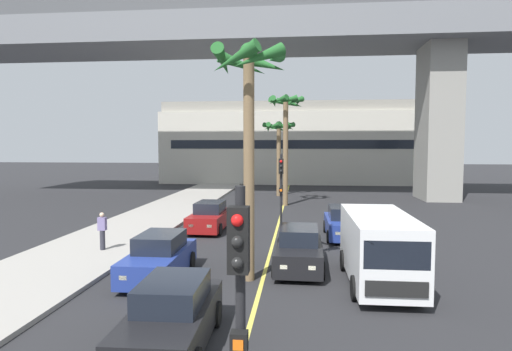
# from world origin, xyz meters

# --- Properties ---
(sidewalk_left) EXTENTS (4.80, 80.00, 0.15)m
(sidewalk_left) POSITION_xyz_m (-8.00, 16.00, 0.07)
(sidewalk_left) COLOR #9E9991
(sidewalk_left) RESTS_ON ground
(lane_stripe_center) EXTENTS (0.14, 56.00, 0.01)m
(lane_stripe_center) POSITION_xyz_m (0.00, 24.00, 0.00)
(lane_stripe_center) COLOR #DBCC4C
(lane_stripe_center) RESTS_ON ground
(bridge_overpass) EXTENTS (61.47, 8.00, 17.25)m
(bridge_overpass) POSITION_xyz_m (1.43, 39.91, 13.55)
(bridge_overpass) COLOR slate
(bridge_overpass) RESTS_ON ground
(pier_building_backdrop) EXTENTS (31.14, 8.04, 9.78)m
(pier_building_backdrop) POSITION_xyz_m (0.00, 55.60, 4.83)
(pier_building_backdrop) COLOR beige
(pier_building_backdrop) RESTS_ON ground
(car_queue_front) EXTENTS (1.86, 4.11, 1.56)m
(car_queue_front) POSITION_xyz_m (-3.63, 16.11, 0.72)
(car_queue_front) COLOR navy
(car_queue_front) RESTS_ON ground
(car_queue_second) EXTENTS (1.86, 4.11, 1.56)m
(car_queue_second) POSITION_xyz_m (3.46, 23.48, 0.72)
(car_queue_second) COLOR navy
(car_queue_second) RESTS_ON ground
(car_queue_third) EXTENTS (1.91, 4.14, 1.56)m
(car_queue_third) POSITION_xyz_m (-3.63, 24.61, 0.72)
(car_queue_third) COLOR maroon
(car_queue_third) RESTS_ON ground
(car_queue_fourth) EXTENTS (1.92, 4.14, 1.56)m
(car_queue_fourth) POSITION_xyz_m (-1.64, 11.08, 0.72)
(car_queue_fourth) COLOR black
(car_queue_fourth) RESTS_ON ground
(car_queue_fifth) EXTENTS (1.89, 4.13, 1.56)m
(car_queue_fifth) POSITION_xyz_m (1.24, 17.78, 0.72)
(car_queue_fifth) COLOR black
(car_queue_fifth) RESTS_ON ground
(delivery_van) EXTENTS (2.19, 5.27, 2.36)m
(delivery_van) POSITION_xyz_m (3.89, 16.13, 1.29)
(delivery_van) COLOR white
(delivery_van) RESTS_ON ground
(traffic_light_median_near) EXTENTS (0.24, 0.37, 4.20)m
(traffic_light_median_near) POSITION_xyz_m (0.58, 6.50, 2.71)
(traffic_light_median_near) COLOR black
(traffic_light_median_near) RESTS_ON ground
(traffic_light_median_far) EXTENTS (0.24, 0.37, 4.20)m
(traffic_light_median_far) POSITION_xyz_m (0.31, 23.28, 2.71)
(traffic_light_median_far) COLOR black
(traffic_light_median_far) RESTS_ON ground
(palm_tree_near_median) EXTENTS (2.85, 2.87, 8.46)m
(palm_tree_near_median) POSITION_xyz_m (0.17, 34.75, 6.79)
(palm_tree_near_median) COLOR brown
(palm_tree_near_median) RESTS_ON ground
(palm_tree_mid_median) EXTENTS (2.63, 2.81, 8.07)m
(palm_tree_mid_median) POSITION_xyz_m (-0.44, 16.18, 6.31)
(palm_tree_mid_median) COLOR brown
(palm_tree_mid_median) RESTS_ON ground
(palm_tree_far_median) EXTENTS (3.08, 3.08, 6.81)m
(palm_tree_far_median) POSITION_xyz_m (-0.69, 40.94, 5.56)
(palm_tree_far_median) COLOR brown
(palm_tree_far_median) RESTS_ON ground
(pedestrian_mid_block) EXTENTS (0.34, 0.22, 1.62)m
(pedestrian_mid_block) POSITION_xyz_m (-7.20, 19.24, 1.00)
(pedestrian_mid_block) COLOR #2D2D38
(pedestrian_mid_block) RESTS_ON sidewalk_left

